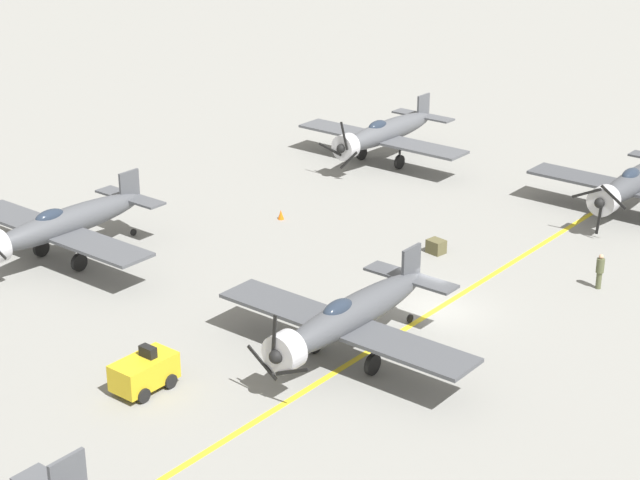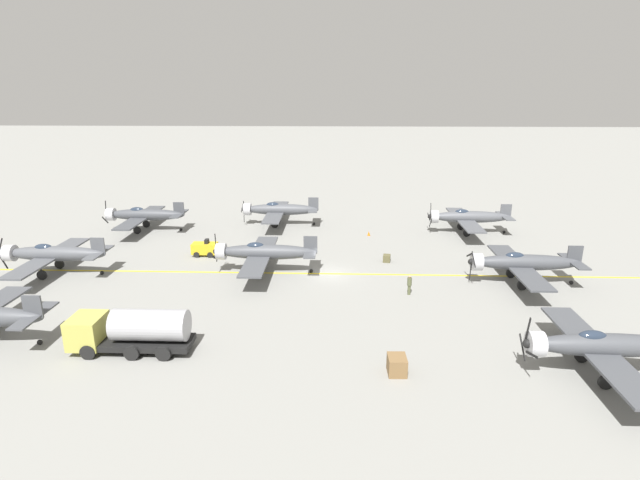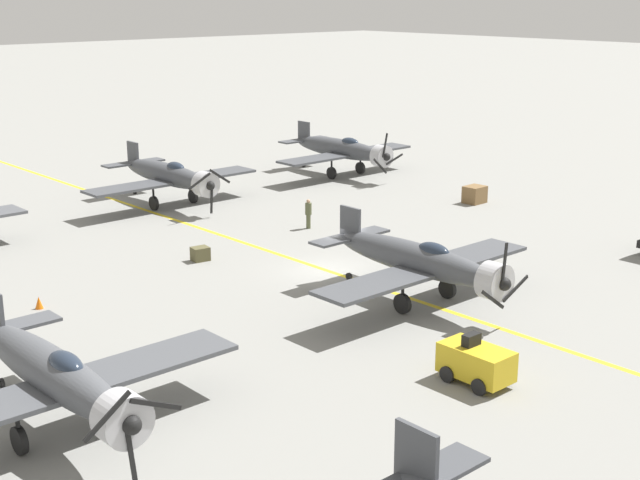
{
  "view_description": "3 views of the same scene",
  "coord_description": "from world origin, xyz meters",
  "views": [
    {
      "loc": [
        -23.5,
        37.56,
        21.23
      ],
      "look_at": [
        6.12,
        0.6,
        2.19
      ],
      "focal_mm": 60.0,
      "sensor_mm": 36.0,
      "label": 1
    },
    {
      "loc": [
        -44.58,
        -0.96,
        16.83
      ],
      "look_at": [
        2.6,
        0.77,
        2.57
      ],
      "focal_mm": 28.0,
      "sensor_mm": 36.0,
      "label": 2
    },
    {
      "loc": [
        28.74,
        31.11,
        13.52
      ],
      "look_at": [
        5.88,
        5.71,
        3.95
      ],
      "focal_mm": 50.0,
      "sensor_mm": 36.0,
      "label": 3
    }
  ],
  "objects": [
    {
      "name": "taxiway_stripe",
      "position": [
        0.0,
        0.0,
        0.0
      ],
      "size": [
        0.3,
        160.0,
        0.01
      ],
      "primitive_type": "cube",
      "color": "yellow",
      "rests_on": "ground"
    },
    {
      "name": "tow_tractor",
      "position": [
        5.0,
        13.04,
        0.79
      ],
      "size": [
        1.57,
        2.6,
        1.79
      ],
      "color": "gold",
      "rests_on": "ground"
    },
    {
      "name": "ground_crew_walking",
      "position": [
        -4.76,
        -7.13,
        0.96
      ],
      "size": [
        0.38,
        0.38,
        1.76
      ],
      "color": "#515638",
      "rests_on": "ground"
    },
    {
      "name": "airplane_near_right",
      "position": [
        14.73,
        -16.72,
        2.01
      ],
      "size": [
        12.0,
        9.98,
        3.75
      ],
      "rotation": [
        0.0,
        0.0,
        0.08
      ],
      "color": "#505257",
      "rests_on": "ground"
    },
    {
      "name": "traffic_cone",
      "position": [
        13.19,
        -4.71,
        0.28
      ],
      "size": [
        0.36,
        0.36,
        0.55
      ],
      "primitive_type": "cone",
      "color": "orange",
      "rests_on": "ground"
    },
    {
      "name": "airplane_near_center",
      "position": [
        -1.9,
        -17.5,
        2.01
      ],
      "size": [
        12.0,
        9.98,
        3.65
      ],
      "rotation": [
        0.0,
        0.0,
        -0.05
      ],
      "color": "#44474C",
      "rests_on": "ground"
    },
    {
      "name": "airplane_mid_center",
      "position": [
        0.23,
        6.09,
        2.01
      ],
      "size": [
        12.0,
        9.98,
        3.8
      ],
      "rotation": [
        0.0,
        0.0,
        -0.07
      ],
      "color": "#484A4F",
      "rests_on": "ground"
    },
    {
      "name": "ground_plane",
      "position": [
        0.0,
        0.0,
        0.0
      ],
      "size": [
        400.0,
        400.0,
        0.0
      ],
      "primitive_type": "plane",
      "color": "gray"
    },
    {
      "name": "supply_crate_by_tanker",
      "position": [
        3.72,
        -5.99,
        0.36
      ],
      "size": [
        0.96,
        0.84,
        0.72
      ],
      "primitive_type": "cube",
      "rotation": [
        0.0,
        0.0,
        -0.15
      ],
      "color": "brown",
      "rests_on": "ground"
    },
    {
      "name": "airplane_mid_right",
      "position": [
        17.79,
        6.68,
        2.01
      ],
      "size": [
        12.0,
        9.98,
        3.65
      ],
      "rotation": [
        0.0,
        0.0,
        -0.03
      ],
      "color": "#4B4E53",
      "rests_on": "ground"
    }
  ]
}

